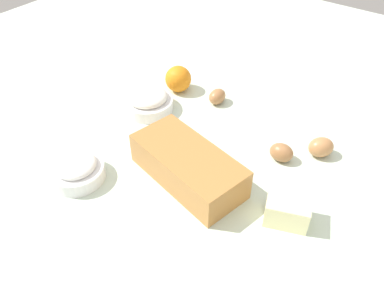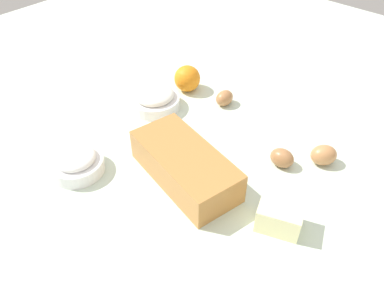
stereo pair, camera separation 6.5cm
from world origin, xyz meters
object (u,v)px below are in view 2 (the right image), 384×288
loaf_pan (185,165)px  egg_loose (324,155)px  sugar_bowl (76,162)px  orange_fruit (187,78)px  flour_bowl (155,99)px  egg_beside_bowl (224,98)px  butter_block (279,217)px  egg_near_butter (282,158)px

loaf_pan → egg_loose: loaf_pan is taller
egg_loose → sugar_bowl: bearing=44.7°
orange_fruit → egg_loose: (-0.47, 0.02, -0.01)m
orange_fruit → loaf_pan: bearing=131.7°
flour_bowl → sugar_bowl: size_ratio=1.11×
sugar_bowl → egg_loose: (-0.43, -0.42, -0.00)m
loaf_pan → egg_beside_bowl: loaf_pan is taller
butter_block → egg_beside_bowl: bearing=-37.3°
flour_bowl → orange_fruit: 0.13m
egg_loose → egg_beside_bowl: bearing=-6.0°
loaf_pan → egg_loose: size_ratio=4.68×
butter_block → orange_fruit: bearing=-27.7°
sugar_bowl → butter_block: bearing=-158.0°
loaf_pan → egg_near_butter: 0.24m
orange_fruit → egg_near_butter: 0.41m
loaf_pan → flour_bowl: bearing=-18.1°
flour_bowl → egg_beside_bowl: (-0.14, -0.15, -0.01)m
butter_block → egg_loose: butter_block is taller
loaf_pan → butter_block: 0.24m
butter_block → sugar_bowl: bearing=22.0°
sugar_bowl → orange_fruit: (0.05, -0.44, 0.01)m
loaf_pan → egg_beside_bowl: (0.12, -0.30, -0.02)m
loaf_pan → egg_near_butter: loaf_pan is taller
loaf_pan → orange_fruit: (0.25, -0.29, -0.00)m
loaf_pan → flour_bowl: 0.30m
orange_fruit → egg_loose: bearing=177.5°
egg_near_butter → egg_beside_bowl: bearing=-22.6°
flour_bowl → orange_fruit: (-0.01, -0.13, 0.01)m
sugar_bowl → orange_fruit: orange_fruit is taller
flour_bowl → loaf_pan: bearing=149.7°
egg_beside_bowl → flour_bowl: bearing=46.3°
egg_beside_bowl → orange_fruit: bearing=6.2°
sugar_bowl → orange_fruit: 0.44m
egg_near_butter → egg_beside_bowl: egg_near_butter is taller
sugar_bowl → egg_beside_bowl: size_ratio=2.22×
orange_fruit → egg_near_butter: size_ratio=1.35×
egg_near_butter → orange_fruit: bearing=-13.4°
loaf_pan → egg_beside_bowl: size_ratio=5.15×
egg_near_butter → egg_loose: egg_loose is taller
egg_near_butter → egg_loose: (-0.07, -0.07, 0.00)m
egg_beside_bowl → egg_loose: (-0.34, 0.04, 0.00)m
butter_block → egg_near_butter: butter_block is taller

